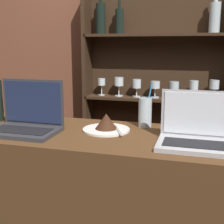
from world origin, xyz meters
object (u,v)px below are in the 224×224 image
water_glass (145,112)px  cake_plate (106,124)px  laptop_near (27,120)px  laptop_far (200,134)px

water_glass → cake_plate: bearing=-143.4°
laptop_near → laptop_far: 0.80m
laptop_near → laptop_far: size_ratio=0.95×
laptop_far → water_glass: bearing=139.6°
laptop_near → cake_plate: size_ratio=1.43×
laptop_far → water_glass: water_glass is taller
laptop_near → water_glass: bearing=24.1°
laptop_far → cake_plate: (-0.43, 0.11, -0.02)m
cake_plate → laptop_far: bearing=-13.7°
laptop_far → cake_plate: 0.45m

